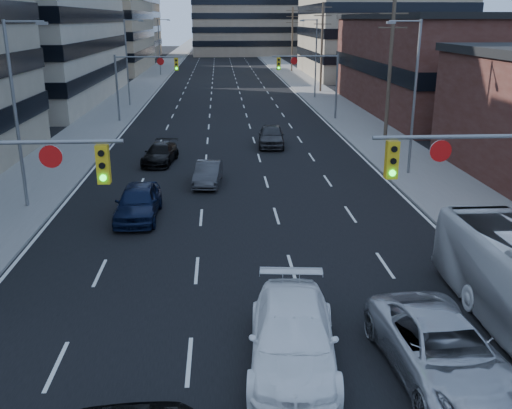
{
  "coord_description": "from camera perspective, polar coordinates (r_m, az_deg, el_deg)",
  "views": [
    {
      "loc": [
        -0.82,
        -7.7,
        9.01
      ],
      "look_at": [
        0.51,
        13.13,
        2.2
      ],
      "focal_mm": 40.0,
      "sensor_mm": 36.0,
      "label": 1
    }
  ],
  "objects": [
    {
      "name": "sidewalk_right",
      "position": [
        138.54,
        1.5,
        14.37
      ],
      "size": [
        5.0,
        300.0,
        0.15
      ],
      "primitive_type": "cube",
      "color": "slate",
      "rests_on": "ground"
    },
    {
      "name": "streetlight_left_near",
      "position": [
        29.56,
        -22.69,
        9.0
      ],
      "size": [
        2.03,
        0.22,
        9.0
      ],
      "color": "slate",
      "rests_on": "ground"
    },
    {
      "name": "streetlight_left_far",
      "position": [
        98.25,
        -9.57,
        15.52
      ],
      "size": [
        2.03,
        0.22,
        9.0
      ],
      "color": "slate",
      "rests_on": "ground"
    },
    {
      "name": "road_surface",
      "position": [
        138.0,
        -3.42,
        14.3
      ],
      "size": [
        18.0,
        300.0,
        0.02
      ],
      "primitive_type": "cube",
      "color": "black",
      "rests_on": "ground"
    },
    {
      "name": "utility_pole_distant",
      "position": [
        104.57,
        3.64,
        16.27
      ],
      "size": [
        2.2,
        0.28,
        11.0
      ],
      "color": "#4C3D2D",
      "rests_on": "ground"
    },
    {
      "name": "signal_far_right",
      "position": [
        53.59,
        5.63,
        12.94
      ],
      "size": [
        6.09,
        0.33,
        6.0
      ],
      "color": "slate",
      "rests_on": "ground"
    },
    {
      "name": "utility_pole_block",
      "position": [
        45.72,
        13.28,
        13.55
      ],
      "size": [
        2.2,
        0.28,
        11.0
      ],
      "color": "#4C3D2D",
      "rests_on": "ground"
    },
    {
      "name": "bg_block_right",
      "position": [
        141.59,
        10.17,
        16.59
      ],
      "size": [
        22.0,
        22.0,
        12.0
      ],
      "primitive_type": "cube",
      "color": "gray",
      "rests_on": "ground"
    },
    {
      "name": "office_left_far",
      "position": [
        110.17,
        -16.53,
        16.84
      ],
      "size": [
        20.0,
        30.0,
        16.0
      ],
      "primitive_type": "cube",
      "color": "gray",
      "rests_on": "ground"
    },
    {
      "name": "white_van",
      "position": [
        15.83,
        3.7,
        -13.08
      ],
      "size": [
        2.9,
        5.95,
        1.67
      ],
      "primitive_type": "imported",
      "rotation": [
        0.0,
        0.0,
        -0.1
      ],
      "color": "white",
      "rests_on": "ground"
    },
    {
      "name": "signal_near_right",
      "position": [
        18.36,
        23.3,
        1.77
      ],
      "size": [
        6.59,
        0.33,
        6.0
      ],
      "color": "slate",
      "rests_on": "ground"
    },
    {
      "name": "streetlight_left_mid",
      "position": [
        63.55,
        -12.65,
        14.08
      ],
      "size": [
        2.03,
        0.22,
        9.0
      ],
      "color": "slate",
      "rests_on": "ground"
    },
    {
      "name": "sedan_grey_center",
      "position": [
        32.55,
        -4.82,
        3.11
      ],
      "size": [
        1.74,
        4.03,
        1.29
      ],
      "primitive_type": "imported",
      "rotation": [
        0.0,
        0.0,
        -0.1
      ],
      "color": "#353538",
      "rests_on": "ground"
    },
    {
      "name": "sedan_grey_right",
      "position": [
        42.48,
        1.54,
        6.91
      ],
      "size": [
        2.23,
        4.78,
        1.58
      ],
      "primitive_type": "imported",
      "rotation": [
        0.0,
        0.0,
        -0.08
      ],
      "color": "#2F2F31",
      "rests_on": "ground"
    },
    {
      "name": "sedan_blue",
      "position": [
        27.37,
        -11.71,
        0.25
      ],
      "size": [
        1.95,
        4.79,
        1.63
      ],
      "primitive_type": "imported",
      "rotation": [
        0.0,
        0.0,
        -0.01
      ],
      "color": "black",
      "rests_on": "ground"
    },
    {
      "name": "signal_far_left",
      "position": [
        53.35,
        -11.31,
        12.67
      ],
      "size": [
        6.09,
        0.33,
        6.0
      ],
      "color": "slate",
      "rests_on": "ground"
    },
    {
      "name": "office_right_far",
      "position": [
        99.15,
        11.94,
        16.54
      ],
      "size": [
        22.0,
        28.0,
        14.0
      ],
      "primitive_type": "cube",
      "color": "gray",
      "rests_on": "ground"
    },
    {
      "name": "silver_suv",
      "position": [
        16.06,
        18.17,
        -13.7
      ],
      "size": [
        3.04,
        5.93,
        1.6
      ],
      "primitive_type": "imported",
      "rotation": [
        0.0,
        0.0,
        0.07
      ],
      "color": "#B0B1B5",
      "rests_on": "ground"
    },
    {
      "name": "sidewalk_left",
      "position": [
        138.41,
        -8.33,
        14.19
      ],
      "size": [
        5.0,
        300.0,
        0.15
      ],
      "primitive_type": "cube",
      "color": "slate",
      "rests_on": "ground"
    },
    {
      "name": "sedan_black_far",
      "position": [
        37.82,
        -9.55,
        5.03
      ],
      "size": [
        2.38,
        4.62,
        1.28
      ],
      "primitive_type": "imported",
      "rotation": [
        0.0,
        0.0,
        -0.14
      ],
      "color": "black",
      "rests_on": "ground"
    },
    {
      "name": "streetlight_right_near",
      "position": [
        34.78,
        15.37,
        10.9
      ],
      "size": [
        2.03,
        0.22,
        9.0
      ],
      "color": "slate",
      "rests_on": "ground"
    },
    {
      "name": "streetlight_right_far",
      "position": [
        68.73,
        5.89,
        14.68
      ],
      "size": [
        2.03,
        0.22,
        9.0
      ],
      "color": "slate",
      "rests_on": "ground"
    },
    {
      "name": "storefront_right_mid",
      "position": [
        62.98,
        20.09,
        12.91
      ],
      "size": [
        20.0,
        30.0,
        9.0
      ],
      "primitive_type": "cube",
      "color": "#472119",
      "rests_on": "ground"
    },
    {
      "name": "bg_block_left",
      "position": [
        150.19,
        -14.82,
        17.89
      ],
      "size": [
        24.0,
        24.0,
        20.0
      ],
      "primitive_type": "cube",
      "color": "#ADA089",
      "rests_on": "ground"
    },
    {
      "name": "utility_pole_midblock",
      "position": [
        74.92,
        6.6,
        15.48
      ],
      "size": [
        2.2,
        0.28,
        11.0
      ],
      "color": "#4C3D2D",
      "rests_on": "ground"
    }
  ]
}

